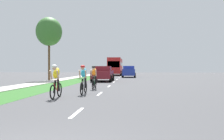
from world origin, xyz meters
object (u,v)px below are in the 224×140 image
cyclist_distant (94,77)px  street_tree_near (49,32)px  cyclist_lead (56,81)px  suv_blue (129,71)px  cyclist_trailing (84,79)px  pickup_maroon (103,74)px  bus_red (116,66)px

cyclist_distant → street_tree_near: bearing=122.4°
cyclist_lead → suv_blue: 27.00m
cyclist_lead → cyclist_distant: bearing=78.0°
cyclist_trailing → suv_blue: size_ratio=0.37×
cyclist_lead → pickup_maroon: pickup_maroon is taller
cyclist_distant → bus_red: 34.16m
suv_blue → bus_red: bus_red is taller
suv_blue → street_tree_near: (-9.13, -10.91, 4.69)m
suv_blue → cyclist_trailing: bearing=-95.2°
suv_blue → street_tree_near: 14.98m
street_tree_near → bus_red: bearing=74.9°
cyclist_distant → pickup_maroon: bearing=93.2°
cyclist_distant → street_tree_near: (-6.95, 10.97, 4.82)m
cyclist_distant → bus_red: size_ratio=0.15×
pickup_maroon → street_tree_near: bearing=169.6°
suv_blue → cyclist_lead: bearing=-96.9°
bus_red → cyclist_distant: bearing=-88.8°
pickup_maroon → street_tree_near: 8.10m
cyclist_lead → cyclist_distant: size_ratio=1.00×
cyclist_trailing → bus_red: bus_red is taller
cyclist_distant → street_tree_near: size_ratio=0.24×
bus_red → cyclist_lead: bearing=-90.5°
pickup_maroon → suv_blue: size_ratio=1.09×
suv_blue → pickup_maroon: bearing=-102.7°
cyclist_lead → street_tree_near: (-5.90, 15.90, 4.82)m
suv_blue → street_tree_near: street_tree_near is taller
pickup_maroon → suv_blue: 12.38m
cyclist_trailing → cyclist_lead: bearing=-118.1°
cyclist_lead → suv_blue: (3.22, 26.81, 0.14)m
pickup_maroon → suv_blue: (2.72, 12.08, 0.12)m
bus_red → cyclist_trailing: bearing=-89.1°
bus_red → street_tree_near: street_tree_near is taller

